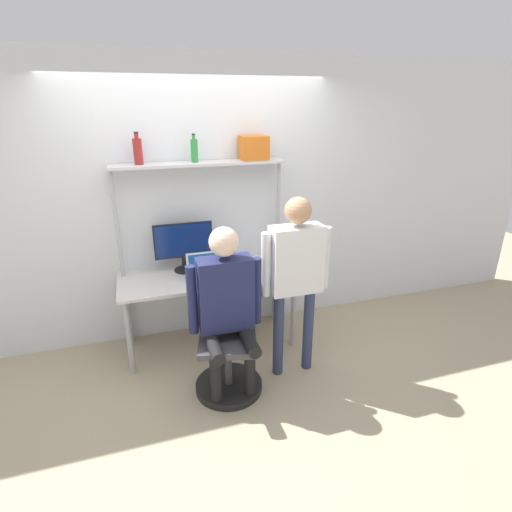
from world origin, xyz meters
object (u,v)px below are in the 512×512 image
(storage_box, at_px, (254,148))
(bottle_red, at_px, (138,151))
(monitor, at_px, (184,244))
(office_chair, at_px, (228,356))
(bottle_green, at_px, (194,150))
(person_standing, at_px, (296,266))
(cell_phone, at_px, (232,275))
(laptop, at_px, (205,273))
(person_seated, at_px, (226,300))

(storage_box, bearing_deg, bottle_red, 180.00)
(monitor, bearing_deg, office_chair, -76.95)
(monitor, relative_size, bottle_green, 2.23)
(person_standing, height_order, bottle_green, bottle_green)
(monitor, relative_size, cell_phone, 3.68)
(laptop, height_order, person_standing, person_standing)
(person_standing, bearing_deg, office_chair, -176.03)
(bottle_red, bearing_deg, cell_phone, -22.38)
(monitor, distance_m, laptop, 0.37)
(person_seated, bearing_deg, monitor, 101.83)
(monitor, height_order, cell_phone, monitor)
(cell_phone, bearing_deg, person_standing, -54.05)
(monitor, distance_m, person_standing, 1.15)
(bottle_red, bearing_deg, storage_box, 0.00)
(person_seated, xyz_separation_m, storage_box, (0.51, 0.94, 1.03))
(bottle_green, height_order, storage_box, bottle_green)
(office_chair, bearing_deg, laptop, 95.21)
(monitor, distance_m, office_chair, 1.15)
(person_standing, height_order, bottle_red, bottle_red)
(cell_phone, relative_size, bottle_green, 0.61)
(person_seated, relative_size, person_standing, 0.89)
(laptop, bearing_deg, monitor, 118.25)
(monitor, height_order, office_chair, monitor)
(office_chair, xyz_separation_m, bottle_green, (-0.05, 0.90, 1.58))
(bottle_green, relative_size, bottle_red, 0.91)
(monitor, distance_m, person_seated, 0.94)
(laptop, xyz_separation_m, storage_box, (0.56, 0.31, 1.06))
(bottle_red, distance_m, storage_box, 1.03)
(monitor, xyz_separation_m, bottle_green, (0.15, 0.03, 0.86))
(person_seated, height_order, storage_box, storage_box)
(monitor, height_order, bottle_red, bottle_red)
(bottle_green, bearing_deg, person_standing, -52.84)
(cell_phone, height_order, bottle_green, bottle_green)
(laptop, relative_size, person_standing, 0.20)
(person_seated, relative_size, storage_box, 5.82)
(cell_phone, relative_size, person_seated, 0.11)
(office_chair, xyz_separation_m, storage_box, (0.50, 0.90, 1.58))
(person_seated, distance_m, storage_box, 1.49)
(cell_phone, distance_m, storage_box, 1.20)
(person_standing, bearing_deg, monitor, 134.27)
(bottle_green, distance_m, storage_box, 0.55)
(cell_phone, height_order, person_standing, person_standing)
(bottle_red, bearing_deg, person_standing, -37.12)
(bottle_green, bearing_deg, cell_phone, -50.68)
(monitor, height_order, laptop, monitor)
(bottle_green, bearing_deg, person_seated, -87.75)
(laptop, distance_m, office_chair, 0.79)
(storage_box, bearing_deg, person_standing, -83.44)
(person_standing, relative_size, bottle_green, 6.45)
(bottle_red, height_order, storage_box, bottle_red)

